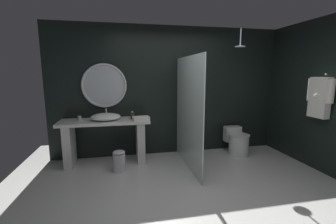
# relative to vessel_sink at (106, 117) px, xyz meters

# --- Properties ---
(ground_plane) EXTENTS (5.76, 5.76, 0.00)m
(ground_plane) POSITION_rel_vessel_sink_xyz_m (1.30, -1.51, -0.89)
(ground_plane) COLOR silver
(back_wall_panel) EXTENTS (4.80, 0.10, 2.60)m
(back_wall_panel) POSITION_rel_vessel_sink_xyz_m (1.30, 0.39, 0.41)
(back_wall_panel) COLOR black
(back_wall_panel) RESTS_ON ground_plane
(side_wall_right) EXTENTS (0.10, 2.47, 2.60)m
(side_wall_right) POSITION_rel_vessel_sink_xyz_m (3.65, -0.75, 0.41)
(side_wall_right) COLOR black
(side_wall_right) RESTS_ON ground_plane
(vanity_counter) EXTENTS (1.61, 0.58, 0.82)m
(vanity_counter) POSITION_rel_vessel_sink_xyz_m (-0.02, 0.03, -0.37)
(vanity_counter) COLOR silver
(vanity_counter) RESTS_ON ground_plane
(vessel_sink) EXTENTS (0.53, 0.44, 0.19)m
(vessel_sink) POSITION_rel_vessel_sink_xyz_m (0.00, 0.00, 0.00)
(vessel_sink) COLOR white
(vessel_sink) RESTS_ON vanity_counter
(tumbler_cup) EXTENTS (0.06, 0.06, 0.09)m
(tumbler_cup) POSITION_rel_vessel_sink_xyz_m (-0.46, 0.07, -0.02)
(tumbler_cup) COLOR silver
(tumbler_cup) RESTS_ON vanity_counter
(soap_dispenser) EXTENTS (0.07, 0.07, 0.15)m
(soap_dispenser) POSITION_rel_vessel_sink_xyz_m (0.48, 0.02, 0.00)
(soap_dispenser) COLOR #3D3323
(soap_dispenser) RESTS_ON vanity_counter
(round_wall_mirror) EXTENTS (0.85, 0.05, 0.85)m
(round_wall_mirror) POSITION_rel_vessel_sink_xyz_m (-0.02, 0.30, 0.55)
(round_wall_mirror) COLOR silver
(shower_glass_panel) EXTENTS (0.02, 1.55, 1.96)m
(shower_glass_panel) POSITION_rel_vessel_sink_xyz_m (1.43, -0.43, 0.09)
(shower_glass_panel) COLOR silver
(shower_glass_panel) RESTS_ON ground_plane
(rain_shower_head) EXTENTS (0.19, 0.19, 0.35)m
(rain_shower_head) POSITION_rel_vessel_sink_xyz_m (2.50, -0.19, 1.31)
(rain_shower_head) COLOR silver
(hanging_bathrobe) EXTENTS (0.20, 0.49, 0.74)m
(hanging_bathrobe) POSITION_rel_vessel_sink_xyz_m (3.51, -1.06, 0.41)
(hanging_bathrobe) COLOR silver
(toilet) EXTENTS (0.42, 0.61, 0.54)m
(toilet) POSITION_rel_vessel_sink_xyz_m (2.63, -0.04, -0.63)
(toilet) COLOR white
(toilet) RESTS_ON ground_plane
(waste_bin) EXTENTS (0.21, 0.21, 0.37)m
(waste_bin) POSITION_rel_vessel_sink_xyz_m (0.21, -0.41, -0.70)
(waste_bin) COLOR silver
(waste_bin) RESTS_ON ground_plane
(folded_hand_towel) EXTENTS (0.31, 0.23, 0.08)m
(folded_hand_towel) POSITION_rel_vessel_sink_xyz_m (0.63, -0.16, -0.03)
(folded_hand_towel) COLOR silver
(folded_hand_towel) RESTS_ON vanity_counter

